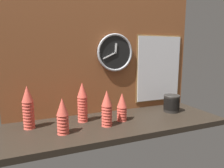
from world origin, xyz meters
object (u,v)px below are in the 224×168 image
(cup_stack_center, at_px, (107,108))
(bowl_stack_far_right, at_px, (172,103))
(menu_board, at_px, (159,69))
(wall_clock, at_px, (115,53))
(cup_stack_center_right, at_px, (122,107))
(cup_stack_far_left, at_px, (28,107))
(cup_stack_left, at_px, (63,116))
(cup_stack_center_left, at_px, (82,102))

(cup_stack_center, distance_m, bowl_stack_far_right, 0.64)
(menu_board, bearing_deg, wall_clock, -178.86)
(bowl_stack_far_right, distance_m, wall_clock, 0.65)
(cup_stack_center_right, distance_m, menu_board, 0.59)
(cup_stack_far_left, bearing_deg, menu_board, 7.41)
(cup_stack_left, distance_m, cup_stack_far_left, 0.27)
(cup_stack_center_right, height_order, cup_stack_left, cup_stack_left)
(cup_stack_far_left, distance_m, menu_board, 1.16)
(wall_clock, height_order, menu_board, wall_clock)
(cup_stack_center, height_order, wall_clock, wall_clock)
(cup_stack_far_left, bearing_deg, cup_stack_center, -16.94)
(cup_stack_center_left, relative_size, bowl_stack_far_right, 2.01)
(cup_stack_far_left, relative_size, cup_stack_center_left, 1.00)
(cup_stack_center_right, bearing_deg, bowl_stack_far_right, 4.64)
(cup_stack_left, distance_m, wall_clock, 0.70)
(bowl_stack_far_right, bearing_deg, wall_clock, 156.97)
(cup_stack_left, height_order, cup_stack_far_left, cup_stack_far_left)
(cup_stack_center, bearing_deg, cup_stack_left, -175.73)
(cup_stack_left, bearing_deg, menu_board, 19.14)
(cup_stack_center, height_order, menu_board, menu_board)
(cup_stack_far_left, xyz_separation_m, cup_stack_center_left, (0.37, -0.01, 0.00))
(cup_stack_far_left, height_order, cup_stack_center, cup_stack_far_left)
(cup_stack_center_left, bearing_deg, cup_stack_far_left, 179.19)
(cup_stack_left, height_order, cup_stack_center_left, cup_stack_center_left)
(cup_stack_center_right, bearing_deg, wall_clock, 79.67)
(wall_clock, bearing_deg, cup_stack_center_left, -155.79)
(cup_stack_left, relative_size, cup_stack_center, 0.92)
(cup_stack_left, bearing_deg, bowl_stack_far_right, 7.54)
(cup_stack_left, relative_size, wall_clock, 0.74)
(cup_stack_far_left, distance_m, cup_stack_center_left, 0.37)
(cup_stack_left, height_order, menu_board, menu_board)
(cup_stack_left, distance_m, bowl_stack_far_right, 0.94)
(cup_stack_center_right, relative_size, cup_stack_center, 0.84)
(cup_stack_far_left, height_order, wall_clock, wall_clock)
(cup_stack_left, bearing_deg, wall_clock, 32.82)
(cup_stack_left, relative_size, menu_board, 0.38)
(cup_stack_center_right, distance_m, wall_clock, 0.46)
(cup_stack_center_left, xyz_separation_m, menu_board, (0.76, 0.15, 0.21))
(cup_stack_far_left, distance_m, bowl_stack_far_right, 1.14)
(cup_stack_center_right, distance_m, cup_stack_far_left, 0.65)
(wall_clock, distance_m, menu_board, 0.47)
(cup_stack_center_right, height_order, bowl_stack_far_right, cup_stack_center_right)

